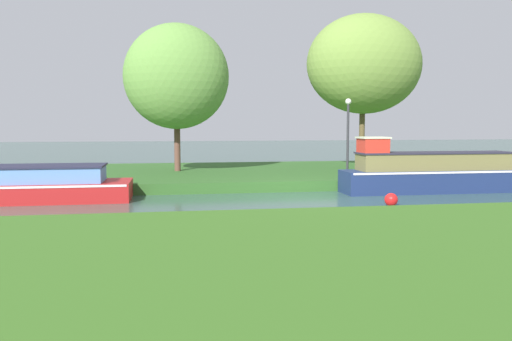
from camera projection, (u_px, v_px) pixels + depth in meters
ground_plane at (311, 200)px, 17.50m from camera, size 120.00×120.00×0.00m
riverbank_far at (271, 174)px, 24.36m from camera, size 72.00×10.00×0.40m
riverbank_near at (457, 266)px, 8.64m from camera, size 72.00×10.00×0.40m
navy_barge at (443, 173)px, 19.49m from camera, size 8.00×1.47×2.06m
red_narrowboat at (38, 185)px, 17.17m from camera, size 5.89×2.14×1.18m
willow_tree_left at (177, 77)px, 22.83m from camera, size 4.59×3.57×6.48m
willow_tree_centre at (364, 64)px, 24.90m from camera, size 5.57×4.17×7.32m
lamp_post at (348, 128)px, 21.01m from camera, size 0.24×0.24×3.14m
mooring_post_near at (451, 168)px, 21.07m from camera, size 0.18×0.18×0.70m
channel_buoy at (391, 200)px, 16.08m from camera, size 0.41×0.41×0.41m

